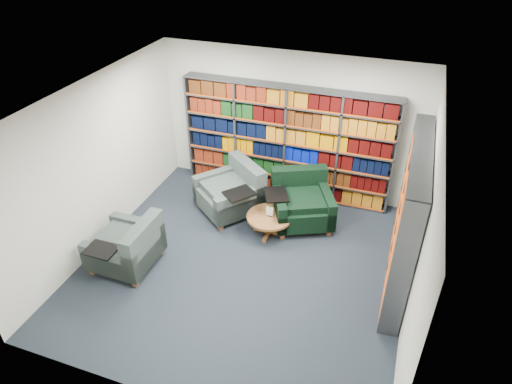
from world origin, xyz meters
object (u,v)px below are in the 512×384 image
(chair_teal_front, at_px, (130,248))
(coffee_table, at_px, (269,219))
(chair_green_right, at_px, (301,202))
(chair_teal_left, at_px, (234,192))

(chair_teal_front, relative_size, coffee_table, 1.40)
(chair_green_right, height_order, chair_teal_front, chair_green_right)
(chair_teal_left, xyz_separation_m, coffee_table, (0.86, -0.48, -0.08))
(chair_green_right, distance_m, chair_teal_front, 3.08)
(chair_teal_left, distance_m, chair_teal_front, 2.23)
(chair_teal_left, xyz_separation_m, chair_teal_front, (-0.98, -2.01, -0.03))
(chair_teal_front, distance_m, coffee_table, 2.39)
(chair_teal_left, relative_size, coffee_table, 1.81)
(coffee_table, bearing_deg, chair_teal_front, -140.32)
(chair_green_right, xyz_separation_m, chair_teal_front, (-2.24, -2.11, -0.02))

